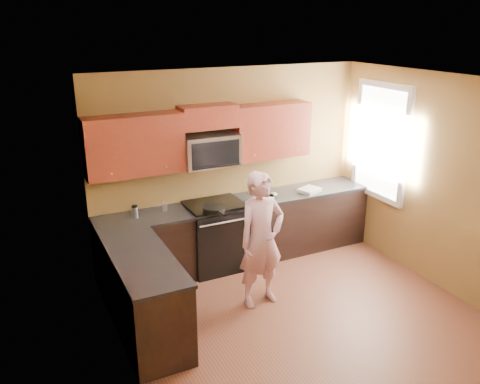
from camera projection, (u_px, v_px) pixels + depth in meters
floor at (305, 321)px, 5.70m from camera, size 4.00×4.00×0.00m
ceiling at (317, 83)px, 4.80m from camera, size 4.00×4.00×0.00m
wall_back at (231, 165)px, 6.95m from camera, size 4.00×0.00×4.00m
wall_front at (466, 304)px, 3.56m from camera, size 4.00×0.00×4.00m
wall_left at (124, 248)px, 4.42m from camera, size 0.00×4.00×4.00m
wall_right at (446, 186)px, 6.08m from camera, size 0.00×4.00×4.00m
cabinet_back_run at (240, 232)px, 6.99m from camera, size 4.00×0.60×0.88m
cabinet_left_run at (144, 297)px, 5.35m from camera, size 0.60×1.60×0.88m
countertop_back at (241, 202)px, 6.83m from camera, size 4.00×0.62×0.04m
countertop_left at (143, 259)px, 5.20m from camera, size 0.62×1.60×0.04m
stove at (215, 236)px, 6.79m from camera, size 0.76×0.65×0.95m
microwave at (210, 165)px, 6.58m from camera, size 0.76×0.40×0.42m
upper_cab_left at (136, 174)px, 6.19m from camera, size 1.22×0.33×0.75m
upper_cab_right at (270, 157)px, 7.00m from camera, size 1.12×0.33×0.75m
upper_cab_over_mw at (208, 117)px, 6.39m from camera, size 0.76×0.33×0.30m
window at (381, 142)px, 6.99m from camera, size 0.06×1.06×1.66m
woman at (261, 240)px, 5.82m from camera, size 0.64×0.45×1.66m
frying_pan at (214, 211)px, 6.37m from camera, size 0.32×0.53×0.07m
butter_tub at (269, 201)px, 6.82m from camera, size 0.16×0.16×0.10m
toast_slice at (269, 200)px, 6.84m from camera, size 0.12×0.12×0.01m
napkin_a at (257, 203)px, 6.67m from camera, size 0.14×0.15×0.06m
napkin_b at (273, 195)px, 6.96m from camera, size 0.14×0.15×0.07m
dish_towel at (309, 190)px, 7.17m from camera, size 0.36×0.33×0.05m
travel_mug at (135, 218)px, 6.23m from camera, size 0.08×0.08×0.16m
glass_c at (165, 206)px, 6.45m from camera, size 0.09×0.09×0.12m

